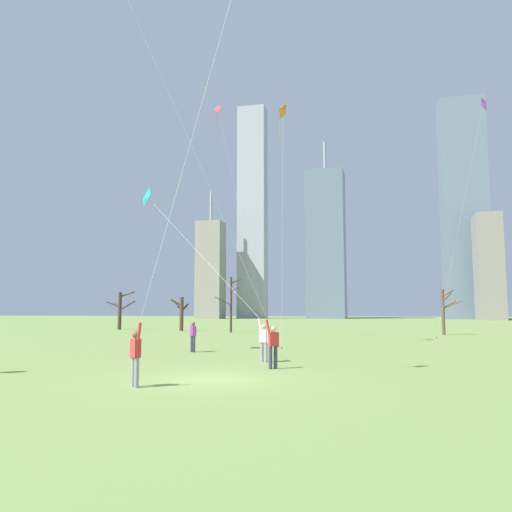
{
  "coord_description": "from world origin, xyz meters",
  "views": [
    {
      "loc": [
        5.43,
        -15.9,
        2.19
      ],
      "look_at": [
        0.0,
        6.0,
        4.61
      ],
      "focal_mm": 36.03,
      "sensor_mm": 36.0,
      "label": 1
    }
  ],
  "objects_px": {
    "distant_kite_drifting_left_orange": "(283,126)",
    "bare_tree_center": "(120,309)",
    "kite_flyer_foreground_right_pink": "(192,151)",
    "distant_kite_low_near_trees_red": "(224,138)",
    "kite_flyer_far_back_white": "(251,292)",
    "bystander_strolling_midfield": "(193,335)",
    "bare_tree_right_of_center": "(231,302)",
    "distant_kite_high_overhead_purple": "(479,129)",
    "bare_tree_far_right_edge": "(181,312)",
    "kite_flyer_foreground_left_teal": "(238,308)",
    "bare_tree_leftmost": "(444,309)"
  },
  "relations": [
    {
      "from": "bare_tree_center",
      "to": "kite_flyer_foreground_right_pink",
      "type": "bearing_deg",
      "value": -59.3
    },
    {
      "from": "distant_kite_high_overhead_purple",
      "to": "bystander_strolling_midfield",
      "type": "bearing_deg",
      "value": -143.78
    },
    {
      "from": "kite_flyer_far_back_white",
      "to": "bystander_strolling_midfield",
      "type": "xyz_separation_m",
      "value": [
        -5.18,
        7.66,
        -1.99
      ]
    },
    {
      "from": "bare_tree_far_right_edge",
      "to": "bare_tree_center",
      "type": "distance_m",
      "value": 8.88
    },
    {
      "from": "kite_flyer_foreground_right_pink",
      "to": "kite_flyer_foreground_left_teal",
      "type": "height_order",
      "value": "kite_flyer_foreground_right_pink"
    },
    {
      "from": "distant_kite_low_near_trees_red",
      "to": "bare_tree_far_right_edge",
      "type": "distance_m",
      "value": 22.09
    },
    {
      "from": "bystander_strolling_midfield",
      "to": "distant_kite_high_overhead_purple",
      "type": "height_order",
      "value": "distant_kite_high_overhead_purple"
    },
    {
      "from": "kite_flyer_far_back_white",
      "to": "bare_tree_center",
      "type": "relative_size",
      "value": 4.15
    },
    {
      "from": "bystander_strolling_midfield",
      "to": "bare_tree_far_right_edge",
      "type": "xyz_separation_m",
      "value": [
        -12.0,
        27.75,
        1.13
      ]
    },
    {
      "from": "bare_tree_right_of_center",
      "to": "bare_tree_center",
      "type": "bearing_deg",
      "value": 162.69
    },
    {
      "from": "kite_flyer_far_back_white",
      "to": "distant_kite_low_near_trees_red",
      "type": "relative_size",
      "value": 0.97
    },
    {
      "from": "distant_kite_high_overhead_purple",
      "to": "bare_tree_far_right_edge",
      "type": "height_order",
      "value": "distant_kite_high_overhead_purple"
    },
    {
      "from": "distant_kite_drifting_left_orange",
      "to": "bare_tree_center",
      "type": "distance_m",
      "value": 35.64
    },
    {
      "from": "bare_tree_leftmost",
      "to": "bare_tree_center",
      "type": "distance_m",
      "value": 36.46
    },
    {
      "from": "distant_kite_high_overhead_purple",
      "to": "distant_kite_drifting_left_orange",
      "type": "bearing_deg",
      "value": -156.92
    },
    {
      "from": "kite_flyer_far_back_white",
      "to": "kite_flyer_foreground_left_teal",
      "type": "xyz_separation_m",
      "value": [
        -1.64,
        4.01,
        -0.58
      ]
    },
    {
      "from": "kite_flyer_far_back_white",
      "to": "bare_tree_center",
      "type": "bearing_deg",
      "value": 124.57
    },
    {
      "from": "bare_tree_right_of_center",
      "to": "bare_tree_center",
      "type": "xyz_separation_m",
      "value": [
        -15.26,
        4.76,
        -0.67
      ]
    },
    {
      "from": "kite_flyer_foreground_left_teal",
      "to": "distant_kite_drifting_left_orange",
      "type": "xyz_separation_m",
      "value": [
        0.13,
        10.42,
        12.34
      ]
    },
    {
      "from": "kite_flyer_foreground_left_teal",
      "to": "bare_tree_right_of_center",
      "type": "xyz_separation_m",
      "value": [
        -8.91,
        28.69,
        0.79
      ]
    },
    {
      "from": "kite_flyer_far_back_white",
      "to": "bare_tree_leftmost",
      "type": "xyz_separation_m",
      "value": [
        10.31,
        32.48,
        -0.54
      ]
    },
    {
      "from": "bare_tree_leftmost",
      "to": "bare_tree_far_right_edge",
      "type": "bearing_deg",
      "value": 173.91
    },
    {
      "from": "bare_tree_far_right_edge",
      "to": "kite_flyer_far_back_white",
      "type": "bearing_deg",
      "value": -64.12
    },
    {
      "from": "bystander_strolling_midfield",
      "to": "distant_kite_low_near_trees_red",
      "type": "height_order",
      "value": "distant_kite_low_near_trees_red"
    },
    {
      "from": "kite_flyer_foreground_right_pink",
      "to": "bare_tree_center",
      "type": "bearing_deg",
      "value": 120.7
    },
    {
      "from": "distant_kite_high_overhead_purple",
      "to": "bare_tree_center",
      "type": "relative_size",
      "value": 3.75
    },
    {
      "from": "kite_flyer_far_back_white",
      "to": "distant_kite_low_near_trees_red",
      "type": "height_order",
      "value": "distant_kite_low_near_trees_red"
    },
    {
      "from": "kite_flyer_foreground_right_pink",
      "to": "bystander_strolling_midfield",
      "type": "relative_size",
      "value": 13.62
    },
    {
      "from": "bystander_strolling_midfield",
      "to": "bare_tree_leftmost",
      "type": "height_order",
      "value": "bare_tree_leftmost"
    },
    {
      "from": "bare_tree_right_of_center",
      "to": "bare_tree_center",
      "type": "relative_size",
      "value": 1.24
    },
    {
      "from": "distant_kite_high_overhead_purple",
      "to": "distant_kite_low_near_trees_red",
      "type": "height_order",
      "value": "distant_kite_low_near_trees_red"
    },
    {
      "from": "bare_tree_center",
      "to": "bare_tree_leftmost",
      "type": "bearing_deg",
      "value": -7.85
    },
    {
      "from": "kite_flyer_foreground_right_pink",
      "to": "kite_flyer_far_back_white",
      "type": "relative_size",
      "value": 1.15
    },
    {
      "from": "distant_kite_high_overhead_purple",
      "to": "bare_tree_right_of_center",
      "type": "relative_size",
      "value": 3.03
    },
    {
      "from": "kite_flyer_foreground_right_pink",
      "to": "bare_tree_right_of_center",
      "type": "distance_m",
      "value": 39.9
    },
    {
      "from": "kite_flyer_foreground_left_teal",
      "to": "bare_tree_far_right_edge",
      "type": "height_order",
      "value": "kite_flyer_foreground_left_teal"
    },
    {
      "from": "bare_tree_right_of_center",
      "to": "distant_kite_high_overhead_purple",
      "type": "bearing_deg",
      "value": -29.42
    },
    {
      "from": "bare_tree_leftmost",
      "to": "bare_tree_right_of_center",
      "type": "height_order",
      "value": "bare_tree_right_of_center"
    },
    {
      "from": "kite_flyer_foreground_right_pink",
      "to": "distant_kite_drifting_left_orange",
      "type": "relative_size",
      "value": 1.35
    },
    {
      "from": "bare_tree_center",
      "to": "distant_kite_drifting_left_orange",
      "type": "bearing_deg",
      "value": -43.46
    },
    {
      "from": "distant_kite_high_overhead_purple",
      "to": "bare_tree_far_right_edge",
      "type": "distance_m",
      "value": 35.35
    },
    {
      "from": "distant_kite_high_overhead_purple",
      "to": "bare_tree_center",
      "type": "xyz_separation_m",
      "value": [
        -37.61,
        17.36,
        -12.83
      ]
    },
    {
      "from": "distant_kite_low_near_trees_red",
      "to": "bare_tree_right_of_center",
      "type": "distance_m",
      "value": 17.71
    },
    {
      "from": "bystander_strolling_midfield",
      "to": "kite_flyer_far_back_white",
      "type": "bearing_deg",
      "value": -55.93
    },
    {
      "from": "distant_kite_drifting_left_orange",
      "to": "kite_flyer_foreground_right_pink",
      "type": "bearing_deg",
      "value": -86.27
    },
    {
      "from": "kite_flyer_far_back_white",
      "to": "bare_tree_right_of_center",
      "type": "xyz_separation_m",
      "value": [
        -10.55,
        32.7,
        0.21
      ]
    },
    {
      "from": "kite_flyer_far_back_white",
      "to": "distant_kite_drifting_left_orange",
      "type": "height_order",
      "value": "kite_flyer_far_back_white"
    },
    {
      "from": "kite_flyer_foreground_right_pink",
      "to": "distant_kite_low_near_trees_red",
      "type": "relative_size",
      "value": 1.11
    },
    {
      "from": "distant_kite_high_overhead_purple",
      "to": "bare_tree_leftmost",
      "type": "height_order",
      "value": "distant_kite_high_overhead_purple"
    },
    {
      "from": "bystander_strolling_midfield",
      "to": "bare_tree_right_of_center",
      "type": "distance_m",
      "value": 25.7
    }
  ]
}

